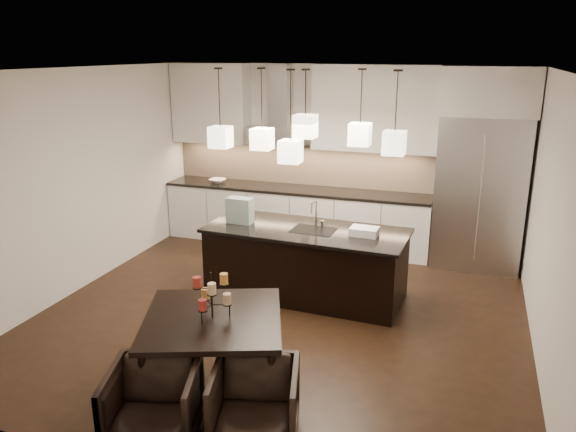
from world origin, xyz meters
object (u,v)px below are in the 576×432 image
(refrigerator, at_px, (479,193))
(armchair_right, at_px, (255,404))
(island_body, at_px, (306,264))
(dining_table, at_px, (214,353))
(armchair_left, at_px, (153,406))

(refrigerator, xyz_separation_m, armchair_right, (-1.58, -4.55, -0.76))
(island_body, height_order, dining_table, island_body)
(dining_table, xyz_separation_m, armchair_left, (-0.13, -0.82, -0.04))
(armchair_right, bearing_deg, refrigerator, 56.05)
(refrigerator, relative_size, armchair_left, 3.03)
(armchair_left, distance_m, armchair_right, 0.80)
(armchair_left, bearing_deg, island_body, 66.61)
(island_body, relative_size, armchair_right, 3.46)
(dining_table, bearing_deg, island_body, 64.35)
(refrigerator, bearing_deg, dining_table, -118.67)
(refrigerator, relative_size, dining_table, 1.79)
(armchair_left, relative_size, armchair_right, 1.02)
(island_body, bearing_deg, armchair_left, -93.27)
(island_body, xyz_separation_m, armchair_right, (0.42, -2.77, -0.11))
(island_body, distance_m, armchair_left, 3.07)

